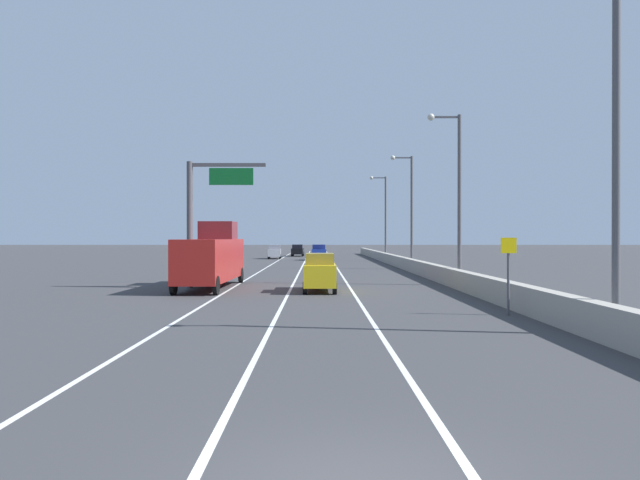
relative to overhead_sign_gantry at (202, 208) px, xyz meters
The scene contains 16 objects.
ground_plane 37.39m from the overhead_sign_gantry, 78.71° to the left, with size 320.00×320.00×0.00m, color #38383A.
lane_stripe_left 27.83m from the overhead_sign_gantry, 86.33° to the left, with size 0.16×130.00×0.00m, color silver.
lane_stripe_center 28.27m from the overhead_sign_gantry, 79.13° to the left, with size 0.16×130.00×0.00m, color silver.
lane_stripe_right 29.12m from the overhead_sign_gantry, 72.26° to the left, with size 0.16×130.00×0.00m, color silver.
jersey_barrier_right 19.95m from the overhead_sign_gantry, 39.35° to the left, with size 0.60×120.00×1.10m, color #9E998E.
overhead_sign_gantry is the anchor object (origin of this frame).
speed_advisory_sign 18.83m from the overhead_sign_gantry, 40.26° to the right, with size 0.60×0.11×3.00m.
lamp_post_right_near 22.91m from the overhead_sign_gantry, 46.47° to the right, with size 2.14×0.44×10.78m.
lamp_post_right_second 15.71m from the overhead_sign_gantry, ahead, with size 2.14×0.44×10.78m.
lamp_post_right_third 25.93m from the overhead_sign_gantry, 53.10° to the left, with size 2.14×0.44×10.78m.
lamp_post_right_fourth 42.23m from the overhead_sign_gantry, 68.80° to the left, with size 2.14×0.44×10.78m.
car_black_0 58.55m from the overhead_sign_gantry, 86.37° to the left, with size 2.00×4.81×1.86m.
car_blue_1 42.81m from the overhead_sign_gantry, 80.53° to the left, with size 1.98×4.18×2.06m.
car_silver_2 47.30m from the overhead_sign_gantry, 89.00° to the left, with size 1.95×4.32×1.94m.
car_yellow_3 8.12m from the overhead_sign_gantry, 16.50° to the right, with size 1.80×4.58×2.13m.
box_truck 2.96m from the overhead_sign_gantry, 22.66° to the left, with size 2.68×9.73×4.00m.
Camera 1 is at (-0.46, -6.77, 3.01)m, focal length 32.65 mm.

